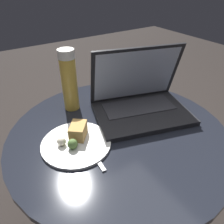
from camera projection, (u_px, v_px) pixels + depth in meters
ground_plane at (117, 219)px, 1.05m from camera, size 6.00×6.00×0.00m
table at (118, 161)px, 0.83m from camera, size 0.75×0.75×0.54m
laptop at (140, 100)px, 0.83m from camera, size 0.40×0.33×0.25m
beer_glass at (69, 81)px, 0.81m from camera, size 0.06×0.06×0.24m
snack_plate at (76, 140)px, 0.69m from camera, size 0.22×0.22×0.05m
fork at (89, 148)px, 0.68m from camera, size 0.03×0.18×0.00m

